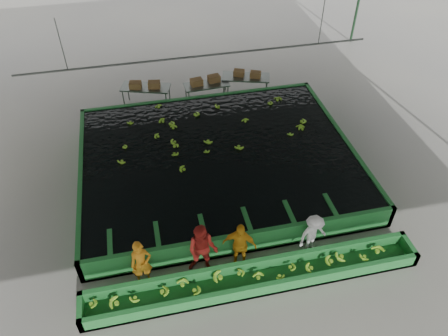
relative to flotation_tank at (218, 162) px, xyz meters
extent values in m
plane|color=gray|center=(0.00, -1.50, -0.45)|extent=(80.00, 80.00, 0.00)
cube|color=gray|center=(0.00, -1.50, 4.55)|extent=(20.00, 22.00, 0.04)
cube|color=black|center=(0.00, 0.00, 0.40)|extent=(9.70, 7.70, 0.00)
cylinder|color=#59605B|center=(0.00, 3.50, 2.55)|extent=(0.08, 0.08, 14.00)
cylinder|color=#59605B|center=(-5.00, 3.50, 3.55)|extent=(0.04, 0.04, 2.00)
cylinder|color=#59605B|center=(5.00, 3.50, 3.55)|extent=(0.04, 0.04, 2.00)
imported|color=orange|center=(-3.15, -4.30, 0.39)|extent=(0.64, 0.45, 1.67)
imported|color=#B0231C|center=(-1.37, -4.30, 0.49)|extent=(1.12, 1.00, 1.89)
imported|color=orange|center=(-0.27, -4.30, 0.42)|extent=(1.10, 0.78, 1.73)
imported|color=white|center=(2.05, -4.30, 0.30)|extent=(1.08, 0.79, 1.50)
camera|label=1|loc=(-2.49, -12.11, 10.64)|focal=35.00mm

